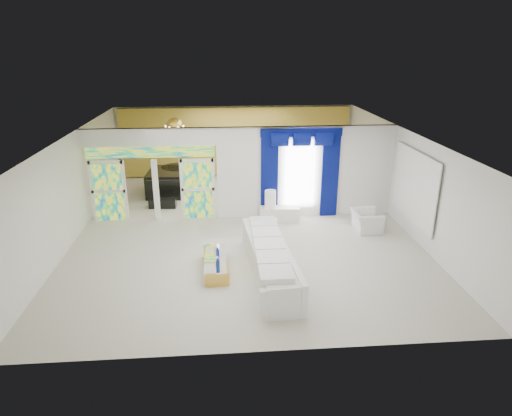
{
  "coord_description": "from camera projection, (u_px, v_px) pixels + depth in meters",
  "views": [
    {
      "loc": [
        -0.63,
        -12.82,
        5.43
      ],
      "look_at": [
        0.3,
        -1.2,
        1.1
      ],
      "focal_mm": 31.02,
      "sensor_mm": 36.0,
      "label": 1
    }
  ],
  "objects": [
    {
      "name": "gold_curtains",
      "position": [
        236.0,
        142.0,
        18.91
      ],
      "size": [
        9.7,
        0.12,
        2.9
      ],
      "primitive_type": "cube",
      "color": "#B2862A",
      "rests_on": "ground"
    },
    {
      "name": "blue_pelmet",
      "position": [
        301.0,
        133.0,
        13.89
      ],
      "size": [
        2.6,
        0.12,
        0.25
      ],
      "primitive_type": "cube",
      "color": "#030943",
      "rests_on": "dividing_wall"
    },
    {
      "name": "console_table",
      "position": [
        279.0,
        213.0,
        14.49
      ],
      "size": [
        1.32,
        0.51,
        0.43
      ],
      "primitive_type": "cube",
      "rotation": [
        0.0,
        0.0,
        -0.08
      ],
      "color": "white",
      "rests_on": "ground"
    },
    {
      "name": "stained_transom",
      "position": [
        150.0,
        152.0,
        13.86
      ],
      "size": [
        4.0,
        0.05,
        0.35
      ],
      "primitive_type": "cube",
      "color": "#994C3F",
      "rests_on": "dividing_header"
    },
    {
      "name": "tv_console",
      "position": [
        117.0,
        195.0,
        15.64
      ],
      "size": [
        0.67,
        0.63,
        0.82
      ],
      "primitive_type": "cube",
      "rotation": [
        0.0,
        0.0,
        0.24
      ],
      "color": "tan",
      "rests_on": "ground"
    },
    {
      "name": "armchair",
      "position": [
        366.0,
        221.0,
        13.64
      ],
      "size": [
        0.85,
        0.97,
        0.63
      ],
      "primitive_type": "imported",
      "rotation": [
        0.0,
        0.0,
        1.58
      ],
      "color": "silver",
      "rests_on": "ground"
    },
    {
      "name": "floor",
      "position": [
        243.0,
        228.0,
        13.92
      ],
      "size": [
        12.0,
        12.0,
        0.0
      ],
      "primitive_type": "plane",
      "color": "#B7AF9E",
      "rests_on": "ground"
    },
    {
      "name": "stained_panel_right",
      "position": [
        198.0,
        189.0,
        14.4
      ],
      "size": [
        0.95,
        0.04,
        2.0
      ],
      "primitive_type": "cube",
      "color": "#994C3F",
      "rests_on": "ground"
    },
    {
      "name": "chandelier",
      "position": [
        174.0,
        126.0,
        16.0
      ],
      "size": [
        0.6,
        0.6,
        0.6
      ],
      "primitive_type": "sphere",
      "color": "gold",
      "rests_on": "ceiling"
    },
    {
      "name": "blue_drape_left",
      "position": [
        269.0,
        177.0,
        14.31
      ],
      "size": [
        0.55,
        0.1,
        2.8
      ],
      "primitive_type": "cube",
      "color": "#030943",
      "rests_on": "ground"
    },
    {
      "name": "piano_bench",
      "position": [
        163.0,
        203.0,
        15.61
      ],
      "size": [
        0.96,
        0.42,
        0.31
      ],
      "primitive_type": "cube",
      "rotation": [
        0.0,
        0.0,
        -0.05
      ],
      "color": "black",
      "rests_on": "ground"
    },
    {
      "name": "coffee_table",
      "position": [
        216.0,
        264.0,
        11.21
      ],
      "size": [
        0.67,
        1.67,
        0.36
      ],
      "primitive_type": "cube",
      "rotation": [
        0.0,
        0.0,
        0.08
      ],
      "color": "gold",
      "rests_on": "ground"
    },
    {
      "name": "decanters",
      "position": [
        217.0,
        258.0,
        10.97
      ],
      "size": [
        0.15,
        1.02,
        0.26
      ],
      "color": "navy",
      "rests_on": "coffee_table"
    },
    {
      "name": "stained_panel_left",
      "position": [
        109.0,
        191.0,
        14.19
      ],
      "size": [
        0.95,
        0.04,
        2.0
      ],
      "primitive_type": "cube",
      "color": "#994C3F",
      "rests_on": "ground"
    },
    {
      "name": "white_sofa",
      "position": [
        270.0,
        261.0,
        10.96
      ],
      "size": [
        1.16,
        4.04,
        0.76
      ],
      "primitive_type": "cube",
      "rotation": [
        0.0,
        0.0,
        0.08
      ],
      "color": "silver",
      "rests_on": "ground"
    },
    {
      "name": "wall_mirror",
      "position": [
        415.0,
        187.0,
        12.81
      ],
      "size": [
        0.04,
        2.7,
        1.9
      ],
      "primitive_type": "cube",
      "color": "white",
      "rests_on": "ground"
    },
    {
      "name": "window_pane",
      "position": [
        300.0,
        174.0,
        14.4
      ],
      "size": [
        1.0,
        0.02,
        2.3
      ],
      "primitive_type": "cube",
      "color": "white",
      "rests_on": "dividing_wall"
    },
    {
      "name": "table_lamp",
      "position": [
        270.0,
        199.0,
        14.29
      ],
      "size": [
        0.36,
        0.36,
        0.58
      ],
      "primitive_type": "cylinder",
      "color": "white",
      "rests_on": "console_table"
    },
    {
      "name": "blue_drape_right",
      "position": [
        330.0,
        175.0,
        14.46
      ],
      "size": [
        0.55,
        0.1,
        2.8
      ],
      "primitive_type": "cube",
      "color": "#030943",
      "rests_on": "ground"
    },
    {
      "name": "grand_piano",
      "position": [
        167.0,
        182.0,
        17.0
      ],
      "size": [
        1.45,
        1.85,
        0.9
      ],
      "primitive_type": "cube",
      "rotation": [
        0.0,
        0.0,
        -0.05
      ],
      "color": "black",
      "rests_on": "ground"
    },
    {
      "name": "dividing_header",
      "position": [
        149.0,
        137.0,
        13.69
      ],
      "size": [
        4.3,
        0.18,
        0.55
      ],
      "primitive_type": "cube",
      "color": "white",
      "rests_on": "dividing_wall"
    },
    {
      "name": "dividing_wall",
      "position": [
        307.0,
        172.0,
        14.49
      ],
      "size": [
        5.7,
        0.18,
        3.0
      ],
      "primitive_type": "cube",
      "color": "white",
      "rests_on": "ground"
    }
  ]
}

